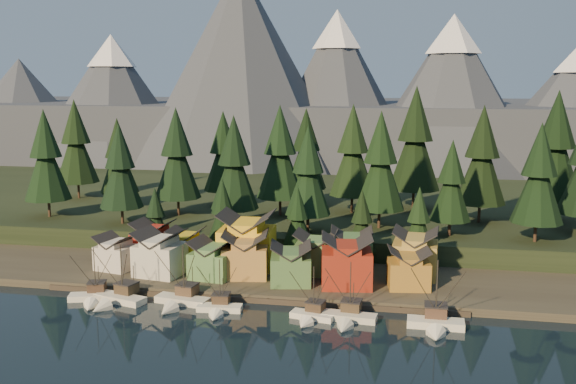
% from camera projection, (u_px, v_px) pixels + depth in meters
% --- Properties ---
extents(ground, '(500.00, 500.00, 0.00)m').
position_uv_depth(ground, '(225.00, 333.00, 104.32)').
color(ground, black).
rests_on(ground, ground).
extents(shore_strip, '(400.00, 50.00, 1.50)m').
position_uv_depth(shore_strip, '(275.00, 262.00, 142.91)').
color(shore_strip, '#332D25').
rests_on(shore_strip, ground).
extents(hillside, '(420.00, 100.00, 6.00)m').
position_uv_depth(hillside, '(310.00, 209.00, 190.92)').
color(hillside, black).
rests_on(hillside, ground).
extents(dock, '(80.00, 4.00, 1.00)m').
position_uv_depth(dock, '(250.00, 297.00, 120.21)').
color(dock, '#423A2F').
rests_on(dock, ground).
extents(mountain_ridge, '(560.00, 190.00, 90.00)m').
position_uv_depth(mountain_ridge, '(342.00, 112.00, 307.37)').
color(mountain_ridge, '#424955').
rests_on(mountain_ridge, ground).
extents(boat_0, '(10.27, 10.71, 10.99)m').
position_uv_depth(boat_0, '(94.00, 291.00, 118.88)').
color(boat_0, white).
rests_on(boat_0, ground).
extents(boat_1, '(10.76, 11.29, 12.13)m').
position_uv_depth(boat_1, '(116.00, 292.00, 117.65)').
color(boat_1, beige).
rests_on(boat_1, ground).
extents(boat_2, '(10.78, 11.43, 12.06)m').
position_uv_depth(boat_2, '(179.00, 293.00, 116.75)').
color(boat_2, beige).
rests_on(boat_2, ground).
extents(boat_3, '(8.34, 8.95, 10.40)m').
position_uv_depth(boat_3, '(218.00, 301.00, 113.18)').
color(boat_3, silver).
rests_on(boat_3, ground).
extents(boat_4, '(8.18, 8.73, 10.24)m').
position_uv_depth(boat_4, '(311.00, 309.00, 109.48)').
color(boat_4, white).
rests_on(boat_4, ground).
extents(boat_5, '(9.80, 10.51, 11.31)m').
position_uv_depth(boat_5, '(348.00, 310.00, 108.57)').
color(boat_5, beige).
rests_on(boat_5, ground).
extents(boat_6, '(9.63, 10.48, 12.68)m').
position_uv_depth(boat_6, '(436.00, 315.00, 105.35)').
color(boat_6, silver).
rests_on(boat_6, ground).
extents(house_front_0, '(8.58, 8.27, 7.29)m').
position_uv_depth(house_front_0, '(116.00, 251.00, 134.12)').
color(house_front_0, beige).
rests_on(house_front_0, shore_strip).
extents(house_front_1, '(10.01, 9.71, 9.17)m').
position_uv_depth(house_front_1, '(160.00, 252.00, 129.95)').
color(house_front_1, beige).
rests_on(house_front_1, shore_strip).
extents(house_front_2, '(8.95, 9.00, 7.75)m').
position_uv_depth(house_front_2, '(212.00, 258.00, 128.38)').
color(house_front_2, '#518045').
rests_on(house_front_2, shore_strip).
extents(house_front_3, '(10.14, 9.80, 9.07)m').
position_uv_depth(house_front_3, '(245.00, 253.00, 129.00)').
color(house_front_3, '#AB7C3C').
rests_on(house_front_3, shore_strip).
extents(house_front_4, '(9.07, 9.56, 7.92)m').
position_uv_depth(house_front_4, '(291.00, 262.00, 124.55)').
color(house_front_4, '#476E3C').
rests_on(house_front_4, shore_strip).
extents(house_front_5, '(10.62, 9.88, 9.99)m').
position_uv_depth(house_front_5, '(347.00, 259.00, 122.72)').
color(house_front_5, maroon).
rests_on(house_front_5, shore_strip).
extents(house_front_6, '(8.57, 8.21, 7.65)m').
position_uv_depth(house_front_6, '(409.00, 267.00, 121.98)').
color(house_front_6, olive).
rests_on(house_front_6, shore_strip).
extents(house_back_0, '(8.60, 8.30, 8.80)m').
position_uv_depth(house_back_0, '(153.00, 240.00, 140.54)').
color(house_back_0, maroon).
rests_on(house_back_0, shore_strip).
extents(house_back_1, '(7.18, 7.27, 7.98)m').
position_uv_depth(house_back_1, '(186.00, 246.00, 136.85)').
color(house_back_1, gold).
rests_on(house_back_1, shore_strip).
extents(house_back_2, '(11.58, 10.71, 11.84)m').
position_uv_depth(house_back_2, '(247.00, 238.00, 135.30)').
color(house_back_2, yellow).
rests_on(house_back_2, shore_strip).
extents(house_back_3, '(8.56, 7.62, 8.67)m').
position_uv_depth(house_back_3, '(316.00, 251.00, 131.14)').
color(house_back_3, '#558145').
rests_on(house_back_3, shore_strip).
extents(house_back_4, '(9.15, 8.85, 9.15)m').
position_uv_depth(house_back_4, '(351.00, 249.00, 131.73)').
color(house_back_4, '#436B3A').
rests_on(house_back_4, shore_strip).
extents(house_back_5, '(9.25, 9.35, 9.77)m').
position_uv_depth(house_back_5, '(415.00, 252.00, 128.59)').
color(house_back_5, '#AA8C3C').
rests_on(house_back_5, shore_strip).
extents(tree_hill_0, '(11.86, 11.86, 27.64)m').
position_uv_depth(tree_hill_0, '(46.00, 158.00, 162.53)').
color(tree_hill_0, '#332319').
rests_on(tree_hill_0, hillside).
extents(tree_hill_1, '(10.58, 10.58, 24.65)m').
position_uv_depth(tree_hill_1, '(118.00, 159.00, 176.07)').
color(tree_hill_1, '#332319').
rests_on(tree_hill_1, hillside).
extents(tree_hill_2, '(10.57, 10.57, 24.63)m').
position_uv_depth(tree_hill_2, '(120.00, 169.00, 154.87)').
color(tree_hill_2, '#332319').
rests_on(tree_hill_2, hillside).
extents(tree_hill_3, '(12.01, 12.01, 27.99)m').
position_uv_depth(tree_hill_3, '(177.00, 157.00, 164.32)').
color(tree_hill_3, '#332319').
rests_on(tree_hill_3, hillside).
extents(tree_hill_4, '(11.37, 11.37, 26.49)m').
position_uv_depth(tree_hill_4, '(224.00, 154.00, 177.49)').
color(tree_hill_4, '#332319').
rests_on(tree_hill_4, hillside).
extents(tree_hill_5, '(11.47, 11.47, 26.72)m').
position_uv_depth(tree_hill_5, '(234.00, 166.00, 151.42)').
color(tree_hill_5, '#332319').
rests_on(tree_hill_5, hillside).
extents(tree_hill_6, '(12.30, 12.30, 28.65)m').
position_uv_depth(tree_hill_6, '(280.00, 155.00, 164.28)').
color(tree_hill_6, '#332319').
rests_on(tree_hill_6, hillside).
extents(tree_hill_7, '(10.62, 10.62, 24.74)m').
position_uv_depth(tree_hill_7, '(308.00, 174.00, 146.34)').
color(tree_hill_7, '#332319').
rests_on(tree_hill_7, hillside).
extents(tree_hill_8, '(12.32, 12.32, 28.69)m').
position_uv_depth(tree_hill_8, '(353.00, 154.00, 167.72)').
color(tree_hill_8, '#332319').
rests_on(tree_hill_8, hillside).
extents(tree_hill_9, '(11.95, 11.95, 27.83)m').
position_uv_depth(tree_hill_9, '(380.00, 164.00, 149.86)').
color(tree_hill_9, '#332319').
rests_on(tree_hill_9, hillside).
extents(tree_hill_10, '(14.32, 14.32, 33.36)m').
position_uv_depth(tree_hill_10, '(415.00, 142.00, 172.06)').
color(tree_hill_10, '#332319').
rests_on(tree_hill_10, hillside).
extents(tree_hill_11, '(9.35, 9.35, 21.78)m').
position_uv_depth(tree_hill_11, '(451.00, 184.00, 142.63)').
color(tree_hill_11, '#332319').
rests_on(tree_hill_11, hillside).
extents(tree_hill_12, '(12.40, 12.40, 28.89)m').
position_uv_depth(tree_hill_12, '(482.00, 159.00, 155.97)').
color(tree_hill_12, '#332319').
rests_on(tree_hill_12, hillside).
extents(tree_hill_13, '(11.13, 11.13, 25.92)m').
position_uv_depth(tree_hill_13, '(539.00, 177.00, 136.97)').
color(tree_hill_13, '#332319').
rests_on(tree_hill_13, hillside).
extents(tree_hill_14, '(13.93, 13.93, 32.46)m').
position_uv_depth(tree_hill_14, '(555.00, 150.00, 158.11)').
color(tree_hill_14, '#332319').
rests_on(tree_hill_14, hillside).
extents(tree_hill_15, '(11.66, 11.66, 27.15)m').
position_uv_depth(tree_hill_15, '(306.00, 152.00, 180.13)').
color(tree_hill_15, '#332319').
rests_on(tree_hill_15, hillside).
extents(tree_hill_16, '(12.59, 12.59, 29.33)m').
position_uv_depth(tree_hill_16, '(76.00, 145.00, 188.65)').
color(tree_hill_16, '#332319').
rests_on(tree_hill_16, hillside).
extents(tree_shore_0, '(6.50, 6.50, 15.15)m').
position_uv_depth(tree_shore_0, '(156.00, 217.00, 146.56)').
color(tree_shore_0, '#332319').
rests_on(tree_shore_0, shore_strip).
extents(tree_shore_1, '(7.55, 7.55, 17.59)m').
position_uv_depth(tree_shore_1, '(223.00, 214.00, 143.36)').
color(tree_shore_1, '#332319').
rests_on(tree_shore_1, shore_strip).
extents(tree_shore_2, '(7.09, 7.09, 16.52)m').
position_uv_depth(tree_shore_2, '(298.00, 220.00, 140.32)').
color(tree_shore_2, '#332319').
rests_on(tree_shore_2, shore_strip).
extents(tree_shore_3, '(6.95, 6.95, 16.18)m').
position_uv_depth(tree_shore_3, '(362.00, 223.00, 137.76)').
color(tree_shore_3, '#332319').
rests_on(tree_shore_3, shore_strip).
extents(tree_shore_4, '(7.39, 7.39, 17.21)m').
position_uv_depth(tree_shore_4, '(419.00, 223.00, 135.44)').
color(tree_shore_4, '#332319').
rests_on(tree_shore_4, shore_strip).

